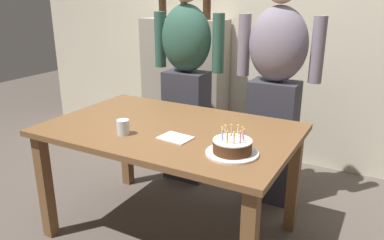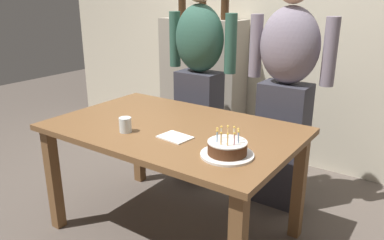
{
  "view_description": "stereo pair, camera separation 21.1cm",
  "coord_description": "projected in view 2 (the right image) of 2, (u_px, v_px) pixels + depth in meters",
  "views": [
    {
      "loc": [
        1.15,
        -1.83,
        1.51
      ],
      "look_at": [
        0.2,
        -0.08,
        0.84
      ],
      "focal_mm": 35.34,
      "sensor_mm": 36.0,
      "label": 1
    },
    {
      "loc": [
        1.33,
        -1.72,
        1.51
      ],
      "look_at": [
        0.2,
        -0.08,
        0.84
      ],
      "focal_mm": 35.34,
      "sensor_mm": 36.0,
      "label": 2
    }
  ],
  "objects": [
    {
      "name": "person_woman_cardigan",
      "position": [
        286.0,
        90.0,
        2.62
      ],
      "size": [
        0.61,
        0.27,
        1.66
      ],
      "rotation": [
        0.0,
        0.0,
        3.14
      ],
      "color": "#33333D",
      "rests_on": "ground_plane"
    },
    {
      "name": "dining_table",
      "position": [
        173.0,
        141.0,
        2.34
      ],
      "size": [
        1.5,
        0.96,
        0.74
      ],
      "color": "brown",
      "rests_on": "ground_plane"
    },
    {
      "name": "water_glass_near",
      "position": [
        125.0,
        125.0,
        2.2
      ],
      "size": [
        0.07,
        0.07,
        0.09
      ],
      "primitive_type": "cylinder",
      "color": "silver",
      "rests_on": "dining_table"
    },
    {
      "name": "shelf_cabinet",
      "position": [
        202.0,
        85.0,
        3.73
      ],
      "size": [
        0.83,
        0.3,
        1.58
      ],
      "color": "#9E9384",
      "rests_on": "ground_plane"
    },
    {
      "name": "back_wall",
      "position": [
        279.0,
        18.0,
        3.34
      ],
      "size": [
        5.2,
        0.1,
        2.6
      ],
      "primitive_type": "cube",
      "color": "beige",
      "rests_on": "ground_plane"
    },
    {
      "name": "birthday_cake",
      "position": [
        227.0,
        149.0,
        1.88
      ],
      "size": [
        0.27,
        0.27,
        0.14
      ],
      "color": "white",
      "rests_on": "dining_table"
    },
    {
      "name": "ground_plane",
      "position": [
        175.0,
        230.0,
        2.54
      ],
      "size": [
        10.0,
        10.0,
        0.0
      ],
      "primitive_type": "plane",
      "color": "#564C44"
    },
    {
      "name": "napkin_stack",
      "position": [
        175.0,
        137.0,
        2.12
      ],
      "size": [
        0.19,
        0.15,
        0.01
      ],
      "primitive_type": "cube",
      "rotation": [
        0.0,
        0.0,
        -0.11
      ],
      "color": "white",
      "rests_on": "dining_table"
    },
    {
      "name": "person_man_bearded",
      "position": [
        199.0,
        77.0,
        3.01
      ],
      "size": [
        0.61,
        0.27,
        1.66
      ],
      "rotation": [
        0.0,
        0.0,
        3.14
      ],
      "color": "#33333D",
      "rests_on": "ground_plane"
    }
  ]
}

